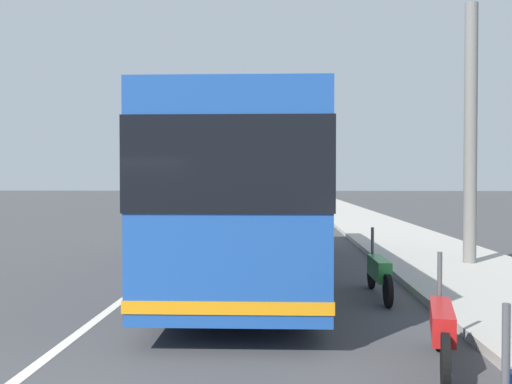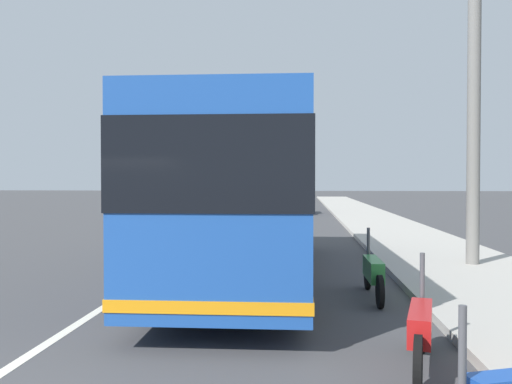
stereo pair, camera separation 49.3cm
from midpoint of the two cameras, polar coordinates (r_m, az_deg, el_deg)
name	(u,v)px [view 1 (the left image)]	position (r m, az deg, el deg)	size (l,w,h in m)	color
sidewalk_curb	(457,266)	(14.15, 19.35, -7.33)	(110.00, 3.60, 0.14)	#B2ADA3
lane_divider_line	(167,267)	(13.91, -10.35, -7.70)	(110.00, 0.16, 0.01)	silver
coach_bus	(249,189)	(12.23, -1.87, 0.31)	(11.38, 2.77, 3.44)	#1E4C9E
motorcycle_nearest_curb	(442,329)	(6.64, 16.85, -13.57)	(2.12, 0.59, 1.26)	black
motorcycle_mid_row	(379,272)	(10.35, 11.42, -8.24)	(2.19, 0.25, 1.23)	black
car_far_distant	(278,202)	(35.57, 1.91, -1.06)	(4.75, 2.06, 1.55)	navy
car_side_street	(194,206)	(31.36, -6.94, -1.43)	(4.03, 1.91, 1.53)	red
car_behind_bus	(228,194)	(58.41, -3.19, -0.19)	(4.27, 2.05, 1.53)	#2D7238
utility_pole	(471,136)	(14.22, 20.65, 5.48)	(0.31, 0.31, 6.46)	slate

